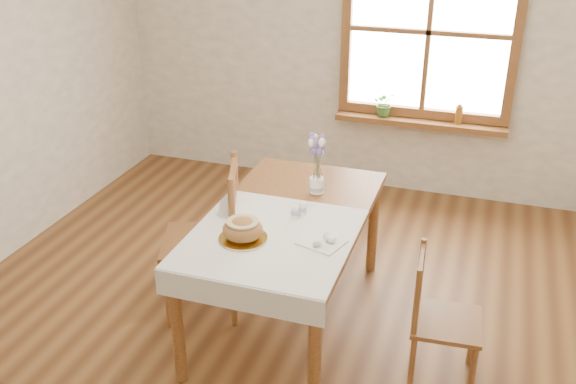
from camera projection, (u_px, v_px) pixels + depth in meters
name	position (u px, v px, depth m)	size (l,w,h in m)	color
ground	(273.00, 345.00, 3.92)	(5.00, 5.00, 0.00)	brown
room_walls	(269.00, 70.00, 3.18)	(4.60, 5.10, 2.65)	white
window	(429.00, 32.00, 5.26)	(1.46, 0.08, 1.46)	#905C2C
window_sill	(420.00, 122.00, 5.53)	(1.46, 0.20, 0.05)	#905C2C
dining_table	(288.00, 227.00, 3.89)	(0.90, 1.60, 0.75)	#905C2C
table_linen	(271.00, 237.00, 3.59)	(0.91, 0.99, 0.01)	white
chair_left	(201.00, 239.00, 4.06)	(0.48, 0.50, 1.03)	#905C2C
chair_right	(447.00, 320.00, 3.49)	(0.37, 0.39, 0.79)	#905C2C
bread_plate	(243.00, 239.00, 3.56)	(0.26, 0.26, 0.01)	white
bread_loaf	(243.00, 228.00, 3.53)	(0.23, 0.23, 0.12)	olive
egg_napkin	(321.00, 242.00, 3.52)	(0.23, 0.19, 0.01)	white
eggs	(321.00, 238.00, 3.51)	(0.18, 0.16, 0.04)	silver
salt_shaker	(295.00, 211.00, 3.77)	(0.05, 0.05, 0.09)	white
pepper_shaker	(302.00, 208.00, 3.81)	(0.05, 0.05, 0.09)	white
flower_vase	(317.00, 186.00, 4.09)	(0.09, 0.09, 0.10)	white
lavender_bouquet	(317.00, 157.00, 4.01)	(0.16, 0.16, 0.31)	#685698
potted_plant	(385.00, 106.00, 5.57)	(0.20, 0.22, 0.17)	#3C732E
amber_bottle	(459.00, 114.00, 5.39)	(0.06, 0.06, 0.17)	#A0611D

